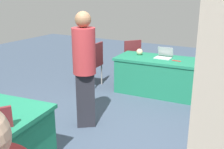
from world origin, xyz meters
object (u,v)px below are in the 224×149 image
at_px(laptop_silver, 164,56).
at_px(yarn_ball, 140,52).
at_px(table_foreground, 160,76).
at_px(chair_aisle, 130,57).
at_px(chair_by_pillar, 224,81).
at_px(scissors_red, 176,61).
at_px(chair_tucked_left, 93,61).
at_px(person_presenter, 84,65).

xyz_separation_m(laptop_silver, yarn_ball, (0.54, -0.01, 0.03)).
height_order(table_foreground, chair_aisle, chair_aisle).
bearing_deg(chair_by_pillar, scissors_red, -78.02).
distance_m(table_foreground, chair_tucked_left, 1.47).
relative_size(chair_tucked_left, laptop_silver, 3.05).
bearing_deg(laptop_silver, chair_by_pillar, 164.54).
xyz_separation_m(table_foreground, person_presenter, (0.51, 1.92, 0.62)).
bearing_deg(table_foreground, chair_tucked_left, 13.16).
relative_size(chair_aisle, laptop_silver, 2.93).
bearing_deg(person_presenter, chair_by_pillar, -173.59).
relative_size(person_presenter, laptop_silver, 5.51).
bearing_deg(scissors_red, table_foreground, 177.12).
relative_size(chair_by_pillar, laptop_silver, 2.94).
distance_m(person_presenter, laptop_silver, 2.08).
xyz_separation_m(chair_aisle, laptop_silver, (-1.00, 0.52, 0.24)).
xyz_separation_m(yarn_ball, scissors_red, (-0.84, 0.13, -0.06)).
xyz_separation_m(person_presenter, laptop_silver, (-0.54, -1.99, -0.22)).
height_order(table_foreground, laptop_silver, laptop_silver).
relative_size(chair_tucked_left, chair_by_pillar, 1.04).
height_order(chair_aisle, scissors_red, chair_aisle).
relative_size(chair_tucked_left, person_presenter, 0.55).
height_order(chair_tucked_left, chair_aisle, chair_tucked_left).
distance_m(chair_tucked_left, chair_aisle, 1.03).
bearing_deg(chair_by_pillar, chair_tucked_left, -63.41).
distance_m(chair_tucked_left, scissors_red, 1.78).
height_order(person_presenter, yarn_ball, person_presenter).
xyz_separation_m(table_foreground, laptop_silver, (-0.03, -0.07, 0.40)).
xyz_separation_m(chair_tucked_left, chair_by_pillar, (-2.67, -0.07, -0.03)).
bearing_deg(scissors_red, laptop_silver, 163.11).
height_order(chair_aisle, laptop_silver, chair_aisle).
relative_size(chair_tucked_left, scissors_red, 5.43).
height_order(table_foreground, person_presenter, person_presenter).
xyz_separation_m(table_foreground, scissors_red, (-0.33, 0.05, 0.37)).
distance_m(chair_aisle, scissors_red, 1.46).
bearing_deg(yarn_ball, chair_tucked_left, 24.31).
bearing_deg(yarn_ball, chair_aisle, -47.77).
bearing_deg(yarn_ball, laptop_silver, 179.11).
xyz_separation_m(laptop_silver, scissors_red, (-0.30, 0.12, -0.04)).
height_order(chair_aisle, yarn_ball, chair_aisle).
xyz_separation_m(chair_by_pillar, scissors_red, (0.92, -0.21, 0.20)).
bearing_deg(laptop_silver, scissors_red, 157.95).
relative_size(table_foreground, scissors_red, 10.13).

